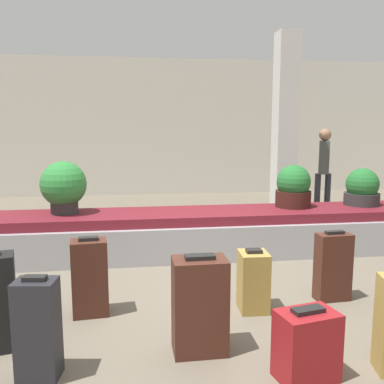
% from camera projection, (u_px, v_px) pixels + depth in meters
% --- Properties ---
extents(ground_plane, '(18.00, 18.00, 0.00)m').
position_uv_depth(ground_plane, '(214.00, 299.00, 4.10)').
color(ground_plane, '#6B6051').
extents(back_wall, '(18.00, 0.06, 3.20)m').
position_uv_depth(back_wall, '(163.00, 127.00, 10.17)').
color(back_wall, beige).
rests_on(back_wall, ground_plane).
extents(carousel, '(8.47, 0.96, 0.56)m').
position_uv_depth(carousel, '(192.00, 233.00, 5.54)').
color(carousel, '#9E9EA3').
rests_on(carousel, ground_plane).
extents(pillar, '(0.36, 0.36, 3.20)m').
position_uv_depth(pillar, '(285.00, 128.00, 7.34)').
color(pillar, silver).
rests_on(pillar, ground_plane).
extents(suitcase_0, '(0.33, 0.19, 0.67)m').
position_uv_depth(suitcase_0, '(333.00, 267.00, 4.04)').
color(suitcase_0, '#472319').
rests_on(suitcase_0, ground_plane).
extents(suitcase_2, '(0.33, 0.25, 0.70)m').
position_uv_depth(suitcase_2, '(90.00, 277.00, 3.72)').
color(suitcase_2, '#472319').
rests_on(suitcase_2, ground_plane).
extents(suitcase_3, '(0.26, 0.29, 0.56)m').
position_uv_depth(suitcase_3, '(253.00, 281.00, 3.82)').
color(suitcase_3, '#A3843D').
rests_on(suitcase_3, ground_plane).
extents(suitcase_4, '(0.29, 0.23, 0.70)m').
position_uv_depth(suitcase_4, '(38.00, 329.00, 2.77)').
color(suitcase_4, '#232328').
rests_on(suitcase_4, ground_plane).
extents(suitcase_6, '(0.43, 0.33, 0.49)m').
position_uv_depth(suitcase_6, '(307.00, 345.00, 2.78)').
color(suitcase_6, maroon).
rests_on(suitcase_6, ground_plane).
extents(suitcase_7, '(0.39, 0.27, 0.74)m').
position_uv_depth(suitcase_7, '(200.00, 305.00, 3.10)').
color(suitcase_7, '#472319').
rests_on(suitcase_7, ground_plane).
extents(potted_plant_0, '(0.48, 0.48, 0.51)m').
position_uv_depth(potted_plant_0, '(362.00, 189.00, 5.90)').
color(potted_plant_0, '#2D2D2D').
rests_on(potted_plant_0, carousel).
extents(potted_plant_1, '(0.47, 0.47, 0.57)m').
position_uv_depth(potted_plant_1, '(293.00, 188.00, 5.76)').
color(potted_plant_1, '#381914').
rests_on(potted_plant_1, carousel).
extents(potted_plant_2, '(0.57, 0.57, 0.65)m').
position_uv_depth(potted_plant_2, '(64.00, 186.00, 5.32)').
color(potted_plant_2, '#2D2D2D').
rests_on(potted_plant_2, carousel).
extents(traveler_0, '(0.31, 0.37, 1.59)m').
position_uv_depth(traveler_0, '(324.00, 164.00, 7.89)').
color(traveler_0, '#282833').
rests_on(traveler_0, ground_plane).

